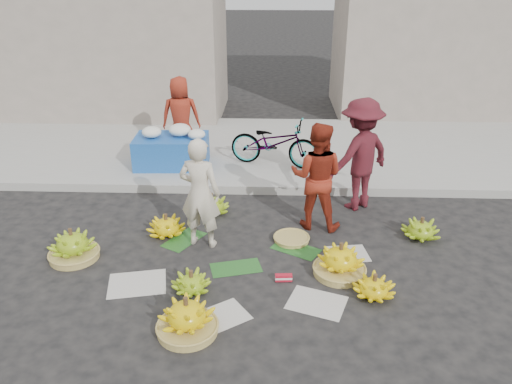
{
  "coord_description": "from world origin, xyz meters",
  "views": [
    {
      "loc": [
        0.37,
        -5.69,
        3.61
      ],
      "look_at": [
        0.13,
        0.66,
        0.7
      ],
      "focal_mm": 35.0,
      "sensor_mm": 36.0,
      "label": 1
    }
  ],
  "objects_px": {
    "banana_bunch_0": "(73,246)",
    "flower_table": "(172,149)",
    "vendor_cream": "(200,193)",
    "bicycle": "(275,143)",
    "banana_bunch_4": "(340,261)"
  },
  "relations": [
    {
      "from": "banana_bunch_4",
      "to": "bicycle",
      "type": "xyz_separation_m",
      "value": [
        -0.85,
        3.47,
        0.37
      ]
    },
    {
      "from": "banana_bunch_0",
      "to": "bicycle",
      "type": "bearing_deg",
      "value": 50.26
    },
    {
      "from": "flower_table",
      "to": "bicycle",
      "type": "relative_size",
      "value": 0.81
    },
    {
      "from": "banana_bunch_4",
      "to": "vendor_cream",
      "type": "bearing_deg",
      "value": 159.5
    },
    {
      "from": "vendor_cream",
      "to": "bicycle",
      "type": "bearing_deg",
      "value": -97.94
    },
    {
      "from": "banana_bunch_4",
      "to": "bicycle",
      "type": "height_order",
      "value": "bicycle"
    },
    {
      "from": "banana_bunch_0",
      "to": "bicycle",
      "type": "xyz_separation_m",
      "value": [
        2.68,
        3.22,
        0.38
      ]
    },
    {
      "from": "banana_bunch_0",
      "to": "vendor_cream",
      "type": "relative_size",
      "value": 0.47
    },
    {
      "from": "vendor_cream",
      "to": "flower_table",
      "type": "height_order",
      "value": "vendor_cream"
    },
    {
      "from": "vendor_cream",
      "to": "flower_table",
      "type": "xyz_separation_m",
      "value": [
        -0.92,
        2.7,
        -0.34
      ]
    },
    {
      "from": "banana_bunch_0",
      "to": "flower_table",
      "type": "relative_size",
      "value": 0.53
    },
    {
      "from": "banana_bunch_0",
      "to": "bicycle",
      "type": "distance_m",
      "value": 4.2
    },
    {
      "from": "flower_table",
      "to": "bicycle",
      "type": "height_order",
      "value": "bicycle"
    },
    {
      "from": "banana_bunch_4",
      "to": "flower_table",
      "type": "relative_size",
      "value": 0.48
    },
    {
      "from": "bicycle",
      "to": "banana_bunch_0",
      "type": "bearing_deg",
      "value": 155.1
    }
  ]
}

